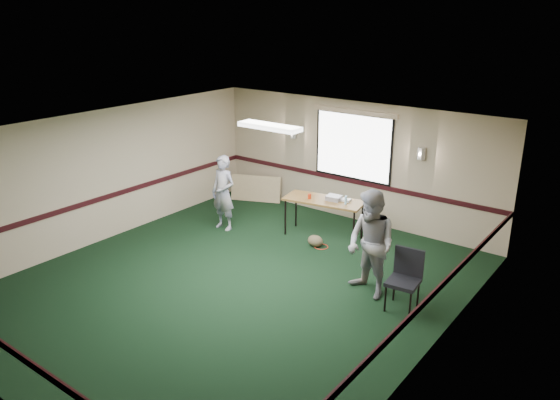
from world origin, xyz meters
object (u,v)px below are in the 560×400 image
Objects in this scene: person_left at (223,193)px; projector at (334,198)px; conference_chair at (406,274)px; person_right at (371,244)px; folding_table at (324,202)px.

projector is at bearing 25.61° from person_left.
conference_chair is (2.42, -1.73, -0.30)m from projector.
projector is 0.30× the size of conference_chair.
projector is 2.46m from person_right.
projector is (0.18, 0.09, 0.11)m from folding_table.
projector is at bearing 138.36° from conference_chair.
person_left is at bearing -165.11° from folding_table.
folding_table is at bearing 141.70° from conference_chair.
conference_chair reaches higher than projector.
person_left reaches higher than folding_table.
folding_table is 5.96× the size of projector.
person_right reaches higher than conference_chair.
projector is at bearing 156.08° from person_right.
projector is at bearing 15.77° from folding_table.
person_right is (-0.65, 0.02, 0.34)m from conference_chair.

